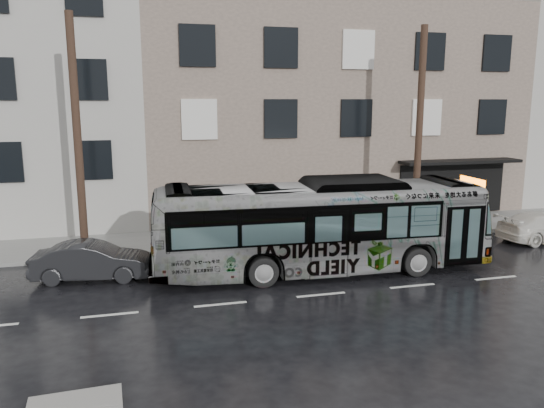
{
  "coord_description": "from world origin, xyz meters",
  "views": [
    {
      "loc": [
        -5.48,
        -17.47,
        6.02
      ],
      "look_at": [
        -0.3,
        2.5,
        2.0
      ],
      "focal_mm": 35.0,
      "sensor_mm": 36.0,
      "label": 1
    }
  ],
  "objects": [
    {
      "name": "white_sedan",
      "position": [
        11.67,
        1.3,
        0.63
      ],
      "size": [
        4.48,
        2.12,
        1.26
      ],
      "primitive_type": "imported",
      "rotation": [
        0.0,
        0.0,
        1.65
      ],
      "color": "silver",
      "rests_on": "ground"
    },
    {
      "name": "utility_pole_front",
      "position": [
        6.5,
        3.3,
        4.65
      ],
      "size": [
        0.3,
        0.3,
        9.0
      ],
      "primitive_type": "cylinder",
      "color": "#3C281E",
      "rests_on": "sidewalk"
    },
    {
      "name": "dark_sedan",
      "position": [
        -7.07,
        0.88,
        0.65
      ],
      "size": [
        4.09,
        1.9,
        1.3
      ],
      "primitive_type": "imported",
      "rotation": [
        0.0,
        0.0,
        1.43
      ],
      "color": "black",
      "rests_on": "ground"
    },
    {
      "name": "utility_pole_rear",
      "position": [
        -7.5,
        3.3,
        4.65
      ],
      "size": [
        0.3,
        0.3,
        9.0
      ],
      "primitive_type": "cylinder",
      "color": "#3C281E",
      "rests_on": "sidewalk"
    },
    {
      "name": "sign_post",
      "position": [
        7.6,
        3.3,
        1.35
      ],
      "size": [
        0.06,
        0.06,
        2.4
      ],
      "primitive_type": "cylinder",
      "color": "slate",
      "rests_on": "sidewalk"
    },
    {
      "name": "slush_pile",
      "position": [
        -6.87,
        -7.22,
        0.09
      ],
      "size": [
        1.84,
        0.89,
        0.18
      ],
      "primitive_type": "cube",
      "rotation": [
        0.0,
        0.0,
        0.05
      ],
      "color": "gray",
      "rests_on": "ground"
    },
    {
      "name": "sidewalk",
      "position": [
        0.0,
        4.9,
        0.07
      ],
      "size": [
        90.0,
        3.6,
        0.15
      ],
      "primitive_type": "cube",
      "color": "gray",
      "rests_on": "ground"
    },
    {
      "name": "bus",
      "position": [
        0.76,
        -0.24,
        1.66
      ],
      "size": [
        12.05,
        3.34,
        3.32
      ],
      "primitive_type": "imported",
      "rotation": [
        0.0,
        0.0,
        1.52
      ],
      "color": "#B2B2B2",
      "rests_on": "ground"
    },
    {
      "name": "building_taupe",
      "position": [
        5.0,
        12.7,
        5.5
      ],
      "size": [
        20.0,
        12.0,
        11.0
      ],
      "primitive_type": "cube",
      "color": "gray",
      "rests_on": "ground"
    },
    {
      "name": "ground",
      "position": [
        0.0,
        0.0,
        0.0
      ],
      "size": [
        120.0,
        120.0,
        0.0
      ],
      "primitive_type": "plane",
      "color": "black",
      "rests_on": "ground"
    }
  ]
}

